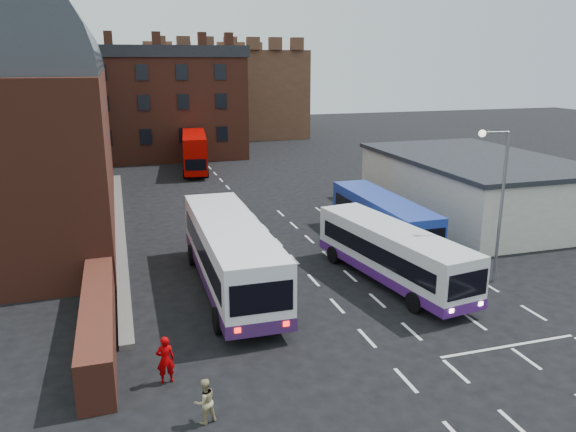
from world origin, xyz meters
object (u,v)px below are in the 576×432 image
object	(u,v)px
bus_red_double	(195,152)
pedestrian_beige	(205,401)
bus_blue	(383,216)
street_lamp	(498,193)
bus_white_outbound	(230,250)
pedestrian_red	(165,360)
bus_white_inbound	(392,251)

from	to	relation	value
bus_red_double	pedestrian_beige	bearing A→B (deg)	89.43
bus_blue	pedestrian_beige	xyz separation A→B (m)	(-13.02, -14.42, -0.93)
street_lamp	bus_blue	bearing A→B (deg)	107.78
bus_white_outbound	pedestrian_red	distance (m)	8.37
bus_white_outbound	bus_white_inbound	distance (m)	7.94
bus_blue	bus_red_double	size ratio (longest dim) A/B	1.06
bus_red_double	street_lamp	xyz separation A→B (m)	(10.04, -33.03, 2.58)
bus_white_inbound	street_lamp	xyz separation A→B (m)	(4.72, -1.38, 2.93)
bus_white_inbound	pedestrian_red	xyz separation A→B (m)	(-11.57, -5.89, -0.80)
bus_white_inbound	bus_blue	xyz separation A→B (m)	(2.38, 5.91, -0.01)
street_lamp	pedestrian_red	bearing A→B (deg)	-164.52
bus_blue	pedestrian_red	size ratio (longest dim) A/B	5.97
bus_blue	bus_white_outbound	bearing A→B (deg)	23.34
bus_white_outbound	bus_white_inbound	xyz separation A→B (m)	(7.79, -1.50, -0.32)
bus_red_double	street_lamp	distance (m)	34.62
street_lamp	pedestrian_beige	xyz separation A→B (m)	(-15.36, -7.12, -3.86)
bus_red_double	street_lamp	bearing A→B (deg)	113.88
bus_red_double	bus_white_inbound	bearing A→B (deg)	106.51
bus_blue	street_lamp	world-z (taller)	street_lamp
street_lamp	bus_red_double	bearing A→B (deg)	106.91
bus_red_double	pedestrian_beige	distance (m)	40.52
bus_red_double	pedestrian_red	size ratio (longest dim) A/B	5.61
bus_white_outbound	pedestrian_beige	bearing A→B (deg)	-105.41
bus_white_inbound	bus_red_double	distance (m)	32.09
bus_white_outbound	bus_red_double	xyz separation A→B (m)	(2.48, 30.15, 0.03)
pedestrian_red	bus_blue	bearing A→B (deg)	-142.24
bus_white_inbound	bus_red_double	size ratio (longest dim) A/B	1.09
bus_white_inbound	bus_red_double	world-z (taller)	bus_red_double
pedestrian_beige	street_lamp	bearing A→B (deg)	-173.71
pedestrian_red	bus_white_outbound	bearing A→B (deg)	-119.53
bus_blue	pedestrian_beige	size ratio (longest dim) A/B	7.07
street_lamp	bus_white_outbound	bearing A→B (deg)	167.04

